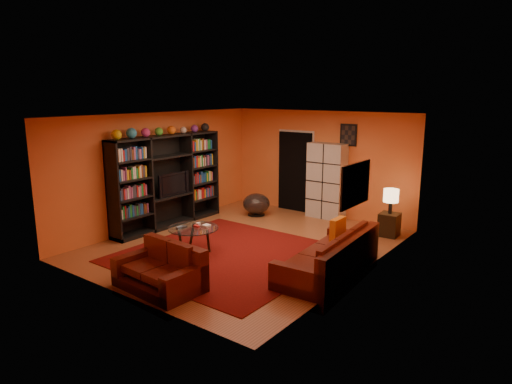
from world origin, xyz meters
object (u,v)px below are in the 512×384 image
Objects in this scene: tv at (171,184)px; coffee_table at (193,230)px; storage_cabinet at (327,181)px; side_table at (389,225)px; loveseat at (163,270)px; bowl_chair at (256,204)px; sofa at (333,258)px; table_lamp at (391,196)px; entertainment_unit at (168,181)px.

coffee_table is (1.70, -1.03, -0.54)m from tv.
storage_cabinet is 3.68× the size of side_table.
side_table is (1.88, 4.73, -0.04)m from loveseat.
bowl_chair is (-1.42, 4.35, 0.01)m from loveseat.
loveseat is (2.46, -2.49, -0.70)m from tv.
sofa is at bearing -34.02° from bowl_chair.
side_table is 0.63m from table_lamp.
sofa is 1.31× the size of storage_cabinet.
table_lamp reaches higher than bowl_chair.
tv is at bearing 148.86° from coffee_table.
entertainment_unit is at bearing -152.29° from side_table.
bowl_chair is at bearing 142.22° from sofa.
side_table is at bearing -14.24° from storage_cabinet.
coffee_table is 4.21m from side_table.
table_lamp reaches higher than sofa.
entertainment_unit is at bearing -152.29° from table_lamp.
coffee_table is 1.82× the size of table_lamp.
tv is at bearing -119.31° from bowl_chair.
bowl_chair is (1.09, 1.93, -0.75)m from entertainment_unit.
table_lamp reaches higher than coffee_table.
storage_cabinet reaches higher than sofa.
sofa is 2.62m from side_table.
side_table is at bearing 51.01° from coffee_table.
loveseat is 2.71× the size of table_lamp.
sofa is at bearing 13.56° from coffee_table.
side_table is (3.30, 0.38, -0.05)m from bowl_chair.
table_lamp reaches higher than loveseat.
table_lamp is at bearing 180.00° from side_table.
sofa reaches higher than coffee_table.
storage_cabinet is at bearing 77.47° from coffee_table.
side_table is (-0.02, 2.62, -0.03)m from sofa.
table_lamp is at bearing -14.24° from storage_cabinet.
tv reaches higher than side_table.
loveseat reaches higher than side_table.
loveseat is at bearing -71.91° from bowl_chair.
table_lamp is at bearing -18.56° from loveseat.
coffee_table is (1.75, -0.96, -0.61)m from entertainment_unit.
table_lamp is (2.65, 3.27, 0.44)m from coffee_table.
storage_cabinet is 1.99m from side_table.
tv is 0.95× the size of coffee_table.
tv is at bearing -152.70° from side_table.
side_table is (4.34, 2.24, -0.73)m from tv.
coffee_table is at bearing -128.99° from table_lamp.
table_lamp is at bearing 86.75° from sofa.
coffee_table is 4.23m from table_lamp.
entertainment_unit is 1.63× the size of storage_cabinet.
loveseat is at bearing -62.32° from coffee_table.
table_lamp is at bearing 51.01° from coffee_table.
sofa is at bearing -89.49° from side_table.
tv is 1.72× the size of table_lamp.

